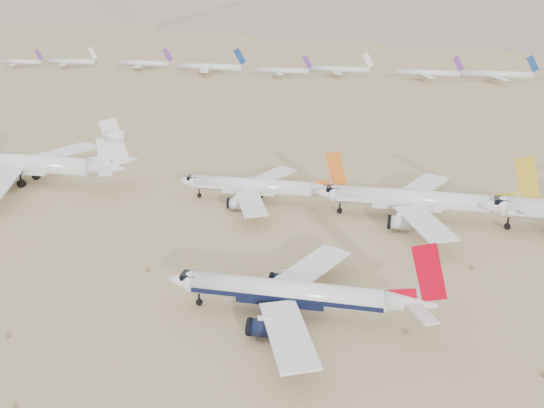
# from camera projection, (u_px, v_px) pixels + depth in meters

# --- Properties ---
(ground) EXTENTS (7000.00, 7000.00, 0.00)m
(ground) POSITION_uv_depth(u_px,v_px,m) (271.00, 322.00, 111.36)
(ground) COLOR #8E7952
(ground) RESTS_ON ground
(main_airliner) EXTENTS (48.94, 47.81, 17.27)m
(main_airliner) POSITION_uv_depth(u_px,v_px,m) (298.00, 294.00, 111.44)
(main_airliner) COLOR silver
(main_airliner) RESTS_ON ground
(row2_gold_tail) EXTENTS (53.37, 52.19, 19.00)m
(row2_gold_tail) POSITION_uv_depth(u_px,v_px,m) (421.00, 200.00, 157.25)
(row2_gold_tail) COLOR silver
(row2_gold_tail) RESTS_ON ground
(row2_orange_tail) EXTENTS (45.67, 44.68, 16.29)m
(row2_orange_tail) POSITION_uv_depth(u_px,v_px,m) (260.00, 187.00, 169.98)
(row2_orange_tail) COLOR silver
(row2_orange_tail) RESTS_ON ground
(row2_white_trijet) EXTENTS (62.48, 61.06, 22.14)m
(row2_white_trijet) POSITION_uv_depth(u_px,v_px,m) (31.00, 164.00, 184.90)
(row2_white_trijet) COLOR silver
(row2_white_trijet) RESTS_ON ground
(distant_storage_row) EXTENTS (505.86, 56.23, 15.25)m
(distant_storage_row) POSITION_uv_depth(u_px,v_px,m) (354.00, 71.00, 390.11)
(distant_storage_row) COLOR silver
(distant_storage_row) RESTS_ON ground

